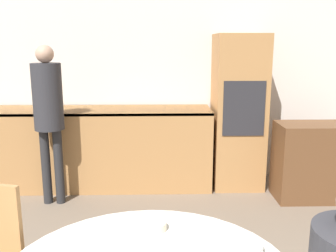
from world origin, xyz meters
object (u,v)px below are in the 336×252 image
at_px(bowl_far, 154,226).
at_px(oven_unit, 238,112).
at_px(bowl_near, 242,247).
at_px(person_standing, 48,107).
at_px(sideboard, 323,161).

bearing_deg(bowl_far, oven_unit, 69.17).
bearing_deg(bowl_near, person_standing, 124.14).
height_order(sideboard, person_standing, person_standing).
xyz_separation_m(person_standing, bowl_far, (1.09, -1.99, -0.29)).
bearing_deg(oven_unit, bowl_far, -110.83).
bearing_deg(sideboard, bowl_near, -121.53).
relative_size(oven_unit, bowl_near, 9.46).
relative_size(sideboard, person_standing, 0.62).
height_order(oven_unit, bowl_far, oven_unit).
height_order(sideboard, bowl_far, sideboard).
xyz_separation_m(person_standing, bowl_near, (1.50, -2.21, -0.29)).
xyz_separation_m(sideboard, person_standing, (-2.89, -0.06, 0.62)).
height_order(sideboard, bowl_near, sideboard).
distance_m(oven_unit, bowl_far, 2.67).
distance_m(oven_unit, person_standing, 2.10).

